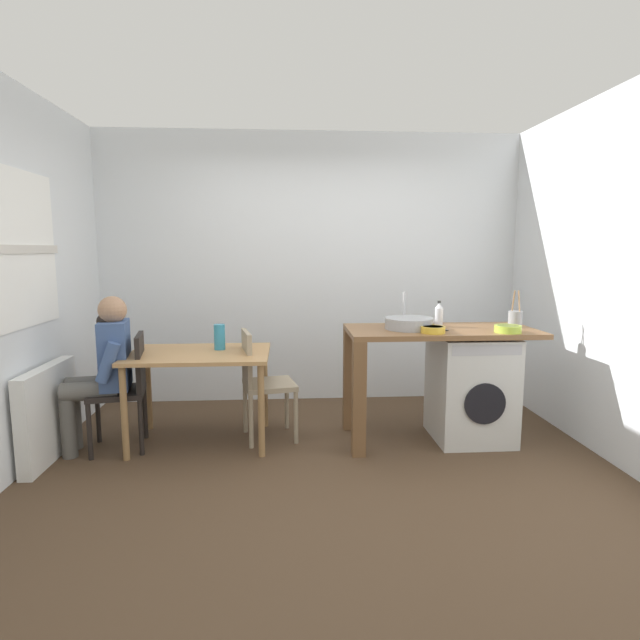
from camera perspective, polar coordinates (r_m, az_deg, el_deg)
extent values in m
plane|color=#4C3826|center=(3.77, 0.45, -16.31)|extent=(5.46, 5.46, 0.00)
cube|color=silver|center=(5.18, -1.00, 5.78)|extent=(4.60, 0.10, 2.70)
cube|color=white|center=(4.15, -30.37, 6.90)|extent=(0.01, 0.90, 1.10)
cube|color=beige|center=(4.15, -30.27, 6.91)|extent=(0.02, 0.96, 0.06)
cube|color=silver|center=(4.19, 31.33, 4.09)|extent=(0.10, 3.80, 2.70)
cube|color=white|center=(4.29, -28.31, -9.24)|extent=(0.10, 0.80, 0.70)
cube|color=tan|center=(4.13, -13.46, -3.75)|extent=(1.10, 0.76, 0.03)
cylinder|color=#977045|center=(4.03, -21.21, -9.82)|extent=(0.05, 0.05, 0.71)
cylinder|color=#977045|center=(3.85, -6.64, -10.13)|extent=(0.05, 0.05, 0.71)
cylinder|color=#977045|center=(4.64, -18.79, -7.38)|extent=(0.05, 0.05, 0.71)
cylinder|color=#977045|center=(4.48, -6.24, -7.51)|extent=(0.05, 0.05, 0.71)
cube|color=black|center=(4.25, -21.91, -7.61)|extent=(0.47, 0.47, 0.04)
cube|color=black|center=(4.17, -19.62, -4.58)|extent=(0.10, 0.38, 0.45)
cylinder|color=black|center=(4.17, -24.57, -11.27)|extent=(0.04, 0.04, 0.45)
cylinder|color=black|center=(4.51, -23.76, -9.79)|extent=(0.04, 0.04, 0.45)
cylinder|color=black|center=(4.12, -19.55, -11.24)|extent=(0.04, 0.04, 0.45)
cylinder|color=black|center=(4.46, -19.13, -9.74)|extent=(0.04, 0.04, 0.45)
cube|color=gray|center=(4.19, -5.72, -7.28)|extent=(0.47, 0.47, 0.04)
cube|color=gray|center=(4.11, -8.25, -4.39)|extent=(0.11, 0.38, 0.45)
cylinder|color=gray|center=(4.45, -3.77, -9.34)|extent=(0.04, 0.04, 0.45)
cylinder|color=gray|center=(4.12, -2.73, -10.79)|extent=(0.04, 0.04, 0.45)
cylinder|color=gray|center=(4.40, -8.43, -9.63)|extent=(0.04, 0.04, 0.45)
cylinder|color=gray|center=(4.06, -7.79, -11.14)|extent=(0.04, 0.04, 0.45)
cylinder|color=#595651|center=(4.29, -26.50, -10.87)|extent=(0.11, 0.11, 0.45)
cylinder|color=#595651|center=(4.46, -26.01, -10.14)|extent=(0.11, 0.11, 0.45)
cylinder|color=#595651|center=(4.18, -24.57, -7.30)|extent=(0.42, 0.21, 0.14)
cylinder|color=#595651|center=(4.35, -24.15, -6.69)|extent=(0.42, 0.21, 0.14)
cube|color=#3F598C|center=(4.18, -22.13, -3.64)|extent=(0.26, 0.37, 0.52)
cylinder|color=#3F598C|center=(3.98, -22.81, -4.44)|extent=(0.20, 0.12, 0.31)
cylinder|color=#3F598C|center=(4.39, -22.01, -3.28)|extent=(0.20, 0.12, 0.31)
sphere|color=#A57A5B|center=(4.13, -22.38, 1.06)|extent=(0.21, 0.21, 0.21)
sphere|color=black|center=(4.15, -23.14, -0.11)|extent=(0.12, 0.12, 0.12)
cube|color=brown|center=(4.16, 13.49, -1.22)|extent=(1.50, 0.68, 0.04)
cube|color=brown|center=(3.83, 4.41, -8.87)|extent=(0.10, 0.10, 0.88)
cube|color=brown|center=(4.38, 3.32, -6.69)|extent=(0.10, 0.10, 0.88)
cube|color=silver|center=(4.34, 16.62, -7.30)|extent=(0.60, 0.60, 0.86)
cylinder|color=black|center=(4.08, 18.10, -8.97)|extent=(0.32, 0.02, 0.32)
cube|color=#B2B2B7|center=(3.99, 18.32, -3.26)|extent=(0.54, 0.01, 0.08)
cylinder|color=#9EA0A5|center=(4.08, 10.00, -0.38)|extent=(0.38, 0.38, 0.09)
cylinder|color=#B2B2B7|center=(4.24, 9.45, 1.25)|extent=(0.02, 0.02, 0.28)
cylinder|color=silver|center=(4.24, 13.24, 0.29)|extent=(0.07, 0.07, 0.15)
cone|color=silver|center=(4.23, 13.29, 1.60)|extent=(0.06, 0.06, 0.04)
cylinder|color=#262626|center=(4.23, 13.30, 2.01)|extent=(0.03, 0.03, 0.02)
cylinder|color=gold|center=(3.93, 12.63, -1.06)|extent=(0.18, 0.18, 0.05)
cylinder|color=olive|center=(3.93, 12.63, -0.88)|extent=(0.15, 0.15, 0.03)
cylinder|color=gray|center=(4.42, 21.15, 0.11)|extent=(0.11, 0.11, 0.13)
cylinder|color=#99724C|center=(4.41, 20.98, 1.99)|extent=(0.01, 0.04, 0.18)
cylinder|color=#99724C|center=(4.40, 21.55, 1.96)|extent=(0.01, 0.05, 0.18)
cylinder|color=#A8C63D|center=(4.11, 20.43, -0.95)|extent=(0.20, 0.20, 0.05)
cylinder|color=olive|center=(4.11, 20.44, -0.76)|extent=(0.16, 0.16, 0.03)
cylinder|color=teal|center=(4.18, -11.26, -1.88)|extent=(0.09, 0.09, 0.21)
cube|color=#B2B2B7|center=(4.05, 13.24, -1.12)|extent=(0.15, 0.06, 0.01)
cube|color=#262628|center=(4.05, 13.24, -1.12)|extent=(0.15, 0.06, 0.01)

